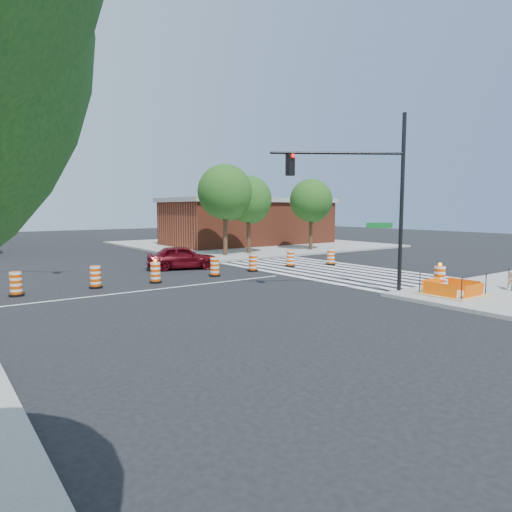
# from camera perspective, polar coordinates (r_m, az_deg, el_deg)

# --- Properties ---
(ground) EXTENTS (120.00, 120.00, 0.00)m
(ground) POSITION_cam_1_polar(r_m,az_deg,el_deg) (21.06, -12.64, -4.12)
(ground) COLOR black
(ground) RESTS_ON ground
(sidewalk_ne) EXTENTS (22.00, 22.00, 0.15)m
(sidewalk_ne) POSITION_cam_1_polar(r_m,az_deg,el_deg) (45.52, -0.87, 1.50)
(sidewalk_ne) COLOR gray
(sidewalk_ne) RESTS_ON ground
(crosswalk_east) EXTENTS (6.75, 13.50, 0.01)m
(crosswalk_east) POSITION_cam_1_polar(r_m,az_deg,el_deg) (27.27, 8.95, -1.75)
(crosswalk_east) COLOR silver
(crosswalk_east) RESTS_ON ground
(lane_centerline) EXTENTS (14.00, 0.12, 0.01)m
(lane_centerline) POSITION_cam_1_polar(r_m,az_deg,el_deg) (21.06, -12.64, -4.11)
(lane_centerline) COLOR silver
(lane_centerline) RESTS_ON ground
(excavation_pit) EXTENTS (2.20, 2.20, 0.90)m
(excavation_pit) POSITION_cam_1_polar(r_m,az_deg,el_deg) (20.23, 23.30, -4.24)
(excavation_pit) COLOR tan
(excavation_pit) RESTS_ON ground
(brick_storefront) EXTENTS (16.50, 8.50, 4.60)m
(brick_storefront) POSITION_cam_1_polar(r_m,az_deg,el_deg) (45.40, -0.88, 4.32)
(brick_storefront) COLOR brown
(brick_storefront) RESTS_ON ground
(red_coupe) EXTENTS (4.51, 2.92, 1.43)m
(red_coupe) POSITION_cam_1_polar(r_m,az_deg,el_deg) (27.70, -9.23, -0.16)
(red_coupe) COLOR #4E060E
(red_coupe) RESTS_ON ground
(signal_pole_se) EXTENTS (4.82, 3.10, 7.42)m
(signal_pole_se) POSITION_cam_1_polar(r_m,az_deg,el_deg) (19.69, 13.58, 8.49)
(signal_pole_se) COLOR black
(signal_pole_se) RESTS_ON ground
(pit_drum) EXTENTS (0.59, 0.59, 1.15)m
(pit_drum) POSITION_cam_1_polar(r_m,az_deg,el_deg) (21.36, 21.96, -2.57)
(pit_drum) COLOR black
(pit_drum) RESTS_ON ground
(barricade) EXTENTS (0.63, 0.48, 0.89)m
(barricade) POSITION_cam_1_polar(r_m,az_deg,el_deg) (22.50, 29.20, -2.45)
(barricade) COLOR #DA4604
(barricade) RESTS_ON ground
(tree_north_c) EXTENTS (4.05, 4.05, 6.88)m
(tree_north_c) POSITION_cam_1_polar(r_m,az_deg,el_deg) (34.11, -3.86, 7.62)
(tree_north_c) COLOR #382314
(tree_north_c) RESTS_ON ground
(tree_north_d) EXTENTS (3.62, 3.62, 6.15)m
(tree_north_d) POSITION_cam_1_polar(r_m,az_deg,el_deg) (35.56, -0.92, 6.78)
(tree_north_d) COLOR #382314
(tree_north_d) RESTS_ON ground
(tree_north_e) EXTENTS (3.59, 3.59, 6.10)m
(tree_north_e) POSITION_cam_1_polar(r_m,az_deg,el_deg) (38.99, 6.91, 6.61)
(tree_north_e) COLOR #382314
(tree_north_e) RESTS_ON ground
(median_drum_2) EXTENTS (0.60, 0.60, 1.02)m
(median_drum_2) POSITION_cam_1_polar(r_m,az_deg,el_deg) (21.43, -27.80, -3.20)
(median_drum_2) COLOR black
(median_drum_2) RESTS_ON ground
(median_drum_3) EXTENTS (0.60, 0.60, 1.02)m
(median_drum_3) POSITION_cam_1_polar(r_m,az_deg,el_deg) (22.11, -19.42, -2.58)
(median_drum_3) COLOR black
(median_drum_3) RESTS_ON ground
(median_drum_4) EXTENTS (0.60, 0.60, 1.18)m
(median_drum_4) POSITION_cam_1_polar(r_m,az_deg,el_deg) (22.85, -12.46, -2.09)
(median_drum_4) COLOR black
(median_drum_4) RESTS_ON ground
(median_drum_5) EXTENTS (0.60, 0.60, 1.02)m
(median_drum_5) POSITION_cam_1_polar(r_m,az_deg,el_deg) (24.56, -5.18, -1.44)
(median_drum_5) COLOR black
(median_drum_5) RESTS_ON ground
(median_drum_6) EXTENTS (0.60, 0.60, 1.02)m
(median_drum_6) POSITION_cam_1_polar(r_m,az_deg,el_deg) (26.36, -0.39, -0.90)
(median_drum_6) COLOR black
(median_drum_6) RESTS_ON ground
(median_drum_7) EXTENTS (0.60, 0.60, 1.02)m
(median_drum_7) POSITION_cam_1_polar(r_m,az_deg,el_deg) (28.55, 4.32, -0.39)
(median_drum_7) COLOR black
(median_drum_7) RESTS_ON ground
(median_drum_8) EXTENTS (0.60, 0.60, 1.02)m
(median_drum_8) POSITION_cam_1_polar(r_m,az_deg,el_deg) (29.76, 9.34, -0.19)
(median_drum_8) COLOR black
(median_drum_8) RESTS_ON ground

